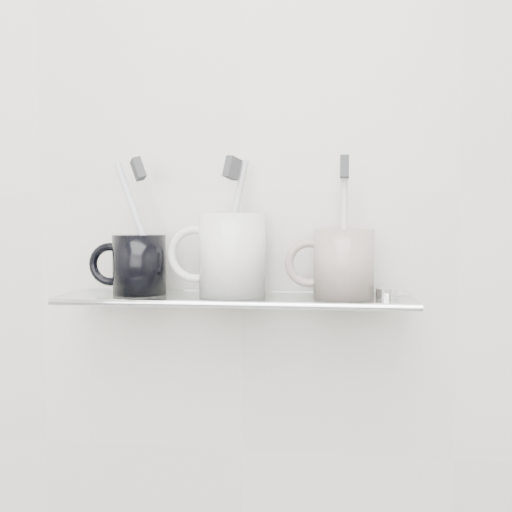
# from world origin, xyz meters

# --- Properties ---
(wall_back) EXTENTS (2.50, 0.00, 2.50)m
(wall_back) POSITION_xyz_m (0.00, 1.10, 1.25)
(wall_back) COLOR beige
(wall_back) RESTS_ON ground
(shelf_glass) EXTENTS (0.50, 0.12, 0.01)m
(shelf_glass) POSITION_xyz_m (0.00, 1.04, 1.10)
(shelf_glass) COLOR silver
(shelf_glass) RESTS_ON wall_back
(shelf_rail) EXTENTS (0.50, 0.01, 0.01)m
(shelf_rail) POSITION_xyz_m (0.00, 0.98, 1.10)
(shelf_rail) COLOR silver
(shelf_rail) RESTS_ON shelf_glass
(bracket_left) EXTENTS (0.02, 0.03, 0.02)m
(bracket_left) POSITION_xyz_m (-0.21, 1.09, 1.09)
(bracket_left) COLOR silver
(bracket_left) RESTS_ON wall_back
(bracket_right) EXTENTS (0.02, 0.03, 0.02)m
(bracket_right) POSITION_xyz_m (0.21, 1.09, 1.09)
(bracket_right) COLOR silver
(bracket_right) RESTS_ON wall_back
(mug_left) EXTENTS (0.10, 0.10, 0.09)m
(mug_left) POSITION_xyz_m (-0.14, 1.04, 1.14)
(mug_left) COLOR black
(mug_left) RESTS_ON shelf_glass
(mug_left_handle) EXTENTS (0.06, 0.01, 0.06)m
(mug_left_handle) POSITION_xyz_m (-0.19, 1.04, 1.14)
(mug_left_handle) COLOR black
(mug_left_handle) RESTS_ON mug_left
(toothbrush_left) EXTENTS (0.08, 0.03, 0.18)m
(toothbrush_left) POSITION_xyz_m (-0.14, 1.04, 1.20)
(toothbrush_left) COLOR silver
(toothbrush_left) RESTS_ON mug_left
(bristles_left) EXTENTS (0.03, 0.03, 0.04)m
(bristles_left) POSITION_xyz_m (-0.14, 1.04, 1.28)
(bristles_left) COLOR #36373B
(bristles_left) RESTS_ON toothbrush_left
(mug_center) EXTENTS (0.10, 0.10, 0.12)m
(mug_center) POSITION_xyz_m (-0.01, 1.04, 1.16)
(mug_center) COLOR white
(mug_center) RESTS_ON shelf_glass
(mug_center_handle) EXTENTS (0.08, 0.01, 0.08)m
(mug_center_handle) POSITION_xyz_m (-0.06, 1.04, 1.16)
(mug_center_handle) COLOR white
(mug_center_handle) RESTS_ON mug_center
(toothbrush_center) EXTENTS (0.05, 0.05, 0.19)m
(toothbrush_center) POSITION_xyz_m (-0.01, 1.04, 1.20)
(toothbrush_center) COLOR #A8A9AA
(toothbrush_center) RESTS_ON mug_center
(bristles_center) EXTENTS (0.03, 0.03, 0.04)m
(bristles_center) POSITION_xyz_m (-0.01, 1.04, 1.28)
(bristles_center) COLOR #36373B
(bristles_center) RESTS_ON toothbrush_center
(mug_right) EXTENTS (0.11, 0.11, 0.09)m
(mug_right) POSITION_xyz_m (0.15, 1.04, 1.15)
(mug_right) COLOR silver
(mug_right) RESTS_ON shelf_glass
(mug_right_handle) EXTENTS (0.07, 0.01, 0.07)m
(mug_right_handle) POSITION_xyz_m (0.10, 1.04, 1.15)
(mug_right_handle) COLOR silver
(mug_right_handle) RESTS_ON mug_right
(toothbrush_right) EXTENTS (0.01, 0.03, 0.19)m
(toothbrush_right) POSITION_xyz_m (0.15, 1.04, 1.20)
(toothbrush_right) COLOR beige
(toothbrush_right) RESTS_ON mug_right
(bristles_right) EXTENTS (0.01, 0.03, 0.03)m
(bristles_right) POSITION_xyz_m (0.15, 1.04, 1.28)
(bristles_right) COLOR #36373B
(bristles_right) RESTS_ON toothbrush_right
(chrome_cap) EXTENTS (0.03, 0.03, 0.01)m
(chrome_cap) POSITION_xyz_m (0.21, 1.04, 1.11)
(chrome_cap) COLOR silver
(chrome_cap) RESTS_ON shelf_glass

